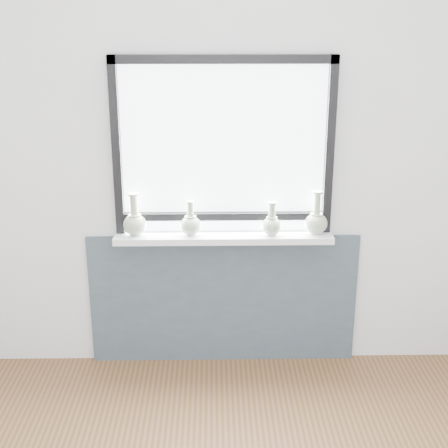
{
  "coord_description": "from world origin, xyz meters",
  "views": [
    {
      "loc": [
        -0.06,
        -1.84,
        2.18
      ],
      "look_at": [
        0.0,
        1.55,
        1.02
      ],
      "focal_mm": 50.0,
      "sensor_mm": 36.0,
      "label": 1
    }
  ],
  "objects_px": {
    "vase_b": "(191,224)",
    "vase_d": "(316,221)",
    "windowsill": "(224,237)",
    "vase_c": "(272,224)",
    "vase_a": "(135,222)"
  },
  "relations": [
    {
      "from": "vase_a",
      "to": "vase_b",
      "type": "height_order",
      "value": "vase_a"
    },
    {
      "from": "vase_b",
      "to": "vase_d",
      "type": "bearing_deg",
      "value": 0.67
    },
    {
      "from": "vase_d",
      "to": "vase_a",
      "type": "bearing_deg",
      "value": -179.7
    },
    {
      "from": "windowsill",
      "to": "vase_c",
      "type": "xyz_separation_m",
      "value": [
        0.29,
        -0.01,
        0.09
      ]
    },
    {
      "from": "vase_c",
      "to": "vase_b",
      "type": "bearing_deg",
      "value": 178.61
    },
    {
      "from": "vase_b",
      "to": "vase_d",
      "type": "height_order",
      "value": "vase_d"
    },
    {
      "from": "vase_a",
      "to": "vase_d",
      "type": "xyz_separation_m",
      "value": [
        1.09,
        0.01,
        -0.0
      ]
    },
    {
      "from": "vase_b",
      "to": "vase_c",
      "type": "distance_m",
      "value": 0.49
    },
    {
      "from": "windowsill",
      "to": "vase_d",
      "type": "distance_m",
      "value": 0.57
    },
    {
      "from": "vase_a",
      "to": "vase_d",
      "type": "bearing_deg",
      "value": 0.3
    },
    {
      "from": "vase_a",
      "to": "vase_c",
      "type": "height_order",
      "value": "vase_a"
    },
    {
      "from": "vase_c",
      "to": "vase_d",
      "type": "distance_m",
      "value": 0.27
    },
    {
      "from": "vase_a",
      "to": "vase_b",
      "type": "distance_m",
      "value": 0.34
    },
    {
      "from": "windowsill",
      "to": "vase_c",
      "type": "relative_size",
      "value": 6.41
    },
    {
      "from": "vase_b",
      "to": "vase_c",
      "type": "height_order",
      "value": "vase_b"
    }
  ]
}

